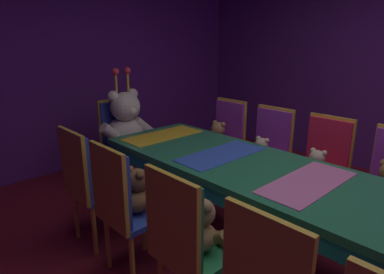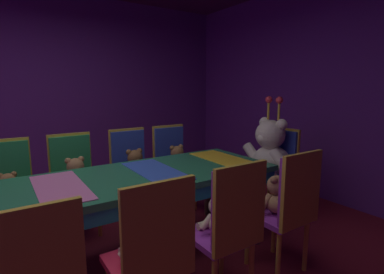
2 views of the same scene
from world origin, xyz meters
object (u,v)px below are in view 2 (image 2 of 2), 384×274
teddy_left_3 (76,176)px  chair_right_5 (291,202)px  chair_left_3 (73,173)px  teddy_right_2 (29,271)px  teddy_right_3 (143,241)px  chair_left_4 (130,164)px  chair_left_5 (171,158)px  teddy_left_4 (136,166)px  teddy_right_5 (276,196)px  chair_left_2 (8,183)px  teddy_right_4 (217,217)px  chair_right_4 (231,220)px  teddy_left_2 (9,190)px  teddy_left_5 (178,160)px  throne_chair (279,162)px  banquet_table (61,198)px  chair_right_3 (154,248)px  king_teddy_bear (269,151)px

teddy_left_3 → chair_right_5: 1.96m
chair_left_3 → teddy_right_2: chair_left_3 is taller
teddy_right_2 → teddy_right_3: teddy_right_2 is taller
teddy_left_3 → chair_left_4: chair_left_4 is taller
chair_left_5 → teddy_right_2: bearing=-46.5°
teddy_left_4 → chair_right_5: (1.57, 0.57, -0.00)m
teddy_left_3 → teddy_right_5: bearing=40.0°
chair_left_2 → chair_left_4: same height
teddy_right_4 → teddy_right_3: bearing=92.0°
chair_left_2 → chair_right_4: 2.04m
teddy_right_2 → teddy_right_3: (0.01, 0.57, -0.02)m
teddy_left_2 → teddy_left_4: size_ratio=0.81×
teddy_right_2 → chair_right_4: bearing=-96.5°
teddy_left_4 → chair_left_5: bearing=105.4°
teddy_right_3 → teddy_left_3: bearing=1.7°
teddy_left_5 → chair_left_2: bearing=-93.8°
chair_left_4 → teddy_right_4: (1.57, -0.01, -0.03)m
chair_left_5 → chair_right_4: same height
teddy_left_2 → throne_chair: 2.70m
throne_chair → teddy_right_2: bearing=15.5°
teddy_left_2 → teddy_right_5: size_ratio=0.86×
banquet_table → chair_right_3: chair_right_3 is taller
banquet_table → chair_right_4: chair_right_4 is taller
teddy_left_3 → teddy_right_3: (1.43, 0.04, -0.02)m
teddy_right_2 → teddy_right_3: size_ratio=1.16×
teddy_left_3 → chair_right_4: bearing=21.3°
teddy_right_4 → teddy_left_2: bearing=39.8°
teddy_right_5 → teddy_left_3: bearing=40.0°
teddy_left_5 → throne_chair: bearing=51.8°
teddy_right_2 → king_teddy_bear: bearing=-73.5°
teddy_right_3 → teddy_left_4: bearing=-21.6°
teddy_right_4 → teddy_right_5: bearing=-90.6°
chair_left_3 → chair_right_3: (1.72, 0.04, 0.00)m
teddy_left_3 → chair_right_5: chair_right_5 is taller
teddy_right_4 → teddy_right_5: teddy_right_5 is taller
banquet_table → teddy_right_5: 1.61m
teddy_left_3 → teddy_right_2: size_ratio=1.03×
chair_left_4 → teddy_left_4: chair_left_4 is taller
teddy_right_3 → chair_right_4: 0.58m
teddy_left_5 → teddy_right_3: size_ratio=1.17×
chair_left_4 → teddy_left_4: (0.15, 0.00, 0.00)m
teddy_right_4 → king_teddy_bear: bearing=-61.3°
banquet_table → chair_right_3: 0.92m
teddy_right_2 → teddy_right_5: (-0.01, 1.71, 0.00)m
chair_left_5 → teddy_right_3: 1.93m
chair_left_3 → chair_right_3: bearing=1.4°
teddy_left_3 → teddy_left_4: bearing=91.3°
chair_left_2 → throne_chair: bearing=72.3°
chair_right_5 → chair_left_4: bearing=18.4°
chair_left_3 → chair_right_5: size_ratio=1.00×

